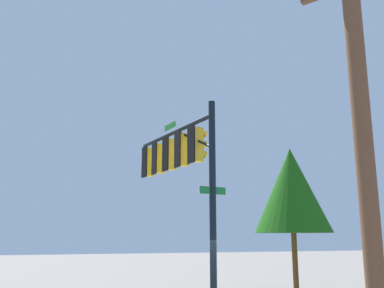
# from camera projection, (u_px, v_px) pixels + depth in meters

# --- Properties ---
(signal_pole_assembly) EXTENTS (5.34, 1.37, 6.66)m
(signal_pole_assembly) POSITION_uv_depth(u_px,v_px,m) (179.00, 164.00, 14.80)
(signal_pole_assembly) COLOR black
(signal_pole_assembly) RESTS_ON ground_plane
(utility_pole) EXTENTS (1.61, 1.02, 7.52)m
(utility_pole) POSITION_uv_depth(u_px,v_px,m) (365.00, 155.00, 6.92)
(utility_pole) COLOR brown
(utility_pole) RESTS_ON ground_plane
(tree_near) EXTENTS (3.73, 3.73, 6.94)m
(tree_near) POSITION_uv_depth(u_px,v_px,m) (292.00, 190.00, 21.14)
(tree_near) COLOR brown
(tree_near) RESTS_ON ground_plane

